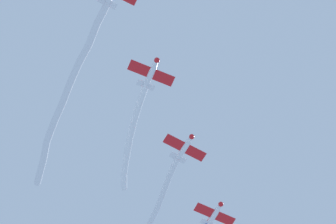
{
  "coord_description": "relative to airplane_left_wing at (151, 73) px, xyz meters",
  "views": [
    {
      "loc": [
        -13.73,
        15.89,
        3.76
      ],
      "look_at": [
        2.34,
        -14.81,
        80.83
      ],
      "focal_mm": 67.82,
      "sensor_mm": 36.0,
      "label": 1
    }
  ],
  "objects": [
    {
      "name": "smoke_trail_lead",
      "position": [
        10.91,
        2.68,
        -1.37
      ],
      "size": [
        20.95,
        17.39,
        3.3
      ],
      "color": "white"
    },
    {
      "name": "airplane_left_wing",
      "position": [
        0.0,
        0.0,
        0.0
      ],
      "size": [
        5.07,
        5.69,
        1.56
      ],
      "rotation": [
        0.0,
        0.0,
        2.46
      ],
      "color": "white"
    },
    {
      "name": "smoke_trail_left_wing",
      "position": [
        7.28,
        -7.65,
        0.9
      ],
      "size": [
        11.52,
        13.86,
        3.08
      ],
      "color": "white"
    },
    {
      "name": "airplane_right_wing",
      "position": [
        1.15,
        -11.81,
        0.25
      ],
      "size": [
        4.88,
        5.96,
        1.56
      ],
      "rotation": [
        0.0,
        0.0,
        2.57
      ],
      "color": "white"
    },
    {
      "name": "airplane_slot",
      "position": [
        2.31,
        -23.61,
        0.5
      ],
      "size": [
        4.98,
        5.84,
        1.56
      ],
      "rotation": [
        0.0,
        0.0,
        2.52
      ],
      "color": "white"
    }
  ]
}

